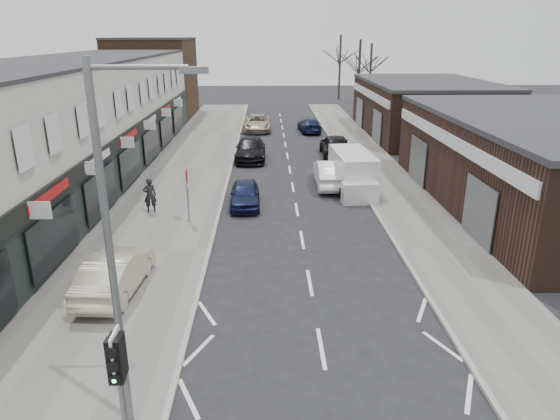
{
  "coord_description": "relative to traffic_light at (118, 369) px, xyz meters",
  "views": [
    {
      "loc": [
        -1.51,
        -10.1,
        8.47
      ],
      "look_at": [
        -1.06,
        6.56,
        2.6
      ],
      "focal_mm": 32.0,
      "sensor_mm": 36.0,
      "label": 1
    }
  ],
  "objects": [
    {
      "name": "tree_far_b",
      "position": [
        15.9,
        56.02,
        -2.41
      ],
      "size": [
        3.6,
        3.6,
        7.5
      ],
      "primitive_type": null,
      "color": "#382D26",
      "rests_on": "ground"
    },
    {
      "name": "pavement_right",
      "position": [
        10.15,
        24.02,
        -2.35
      ],
      "size": [
        3.5,
        64.0,
        0.12
      ],
      "primitive_type": "cube",
      "color": "slate",
      "rests_on": "ground"
    },
    {
      "name": "parked_car_right_c",
      "position": [
        6.81,
        37.55,
        -1.78
      ],
      "size": [
        2.1,
        4.5,
        1.27
      ],
      "primitive_type": "imported",
      "rotation": [
        0.0,
        0.0,
        3.22
      ],
      "color": "#131C3D",
      "rests_on": "ground"
    },
    {
      "name": "white_van",
      "position": [
        7.8,
        19.48,
        -1.4
      ],
      "size": [
        2.24,
        5.64,
        2.15
      ],
      "rotation": [
        0.0,
        0.0,
        0.06
      ],
      "color": "silver",
      "rests_on": "ground"
    },
    {
      "name": "right_unit_near",
      "position": [
        16.9,
        16.02,
        -0.16
      ],
      "size": [
        10.0,
        18.0,
        4.5
      ],
      "primitive_type": "cube",
      "color": "#362218",
      "rests_on": "ground"
    },
    {
      "name": "pedestrian",
      "position": [
        -2.91,
        15.53,
        -1.43
      ],
      "size": [
        0.72,
        0.57,
        1.73
      ],
      "primitive_type": "imported",
      "rotation": [
        0.0,
        0.0,
        3.42
      ],
      "color": "black",
      "rests_on": "pavement_left"
    },
    {
      "name": "parked_car_right_b",
      "position": [
        7.9,
        27.75,
        -1.59
      ],
      "size": [
        1.97,
        4.87,
        1.66
      ],
      "primitive_type": "imported",
      "rotation": [
        0.0,
        0.0,
        3.14
      ],
      "color": "black",
      "rests_on": "ground"
    },
    {
      "name": "tree_far_c",
      "position": [
        12.9,
        62.02,
        -2.41
      ],
      "size": [
        3.6,
        3.6,
        8.5
      ],
      "primitive_type": null,
      "color": "#382D26",
      "rests_on": "ground"
    },
    {
      "name": "sedan_on_pavement",
      "position": [
        -2.3,
        7.34,
        -1.59
      ],
      "size": [
        1.82,
        4.41,
        1.42
      ],
      "primitive_type": "imported",
      "rotation": [
        0.0,
        0.0,
        3.07
      ],
      "color": "#C3B59C",
      "rests_on": "pavement_left"
    },
    {
      "name": "warning_sign",
      "position": [
        -0.76,
        14.02,
        -0.21
      ],
      "size": [
        0.12,
        0.8,
        2.7
      ],
      "color": "slate",
      "rests_on": "pavement_left"
    },
    {
      "name": "tree_far_a",
      "position": [
        13.4,
        50.02,
        -2.41
      ],
      "size": [
        3.6,
        3.6,
        8.0
      ],
      "primitive_type": null,
      "color": "#382D26",
      "rests_on": "ground"
    },
    {
      "name": "ground",
      "position": [
        4.4,
        2.02,
        -2.41
      ],
      "size": [
        160.0,
        160.0,
        0.0
      ],
      "primitive_type": "plane",
      "color": "black",
      "rests_on": "ground"
    },
    {
      "name": "parked_car_left_a",
      "position": [
        1.73,
        16.67,
        -1.77
      ],
      "size": [
        1.61,
        3.82,
        1.29
      ],
      "primitive_type": "imported",
      "rotation": [
        0.0,
        0.0,
        0.02
      ],
      "color": "#12193A",
      "rests_on": "ground"
    },
    {
      "name": "parked_car_left_c",
      "position": [
        2.02,
        38.3,
        -1.69
      ],
      "size": [
        2.5,
        5.26,
        1.45
      ],
      "primitive_type": "imported",
      "rotation": [
        0.0,
        0.0,
        0.02
      ],
      "color": "#B3A58F",
      "rests_on": "ground"
    },
    {
      "name": "right_unit_far",
      "position": [
        16.9,
        36.02,
        -0.16
      ],
      "size": [
        10.0,
        16.0,
        4.5
      ],
      "primitive_type": "cube",
      "color": "#362218",
      "rests_on": "ground"
    },
    {
      "name": "street_lamp",
      "position": [
        -0.13,
        1.22,
        2.2
      ],
      "size": [
        2.23,
        0.22,
        8.0
      ],
      "color": "slate",
      "rests_on": "pavement_left"
    },
    {
      "name": "brick_block_far",
      "position": [
        -9.1,
        47.02,
        1.59
      ],
      "size": [
        8.0,
        10.0,
        8.0
      ],
      "primitive_type": "cube",
      "color": "#462F1E",
      "rests_on": "ground"
    },
    {
      "name": "parked_car_left_b",
      "position": [
        1.72,
        26.98,
        -1.66
      ],
      "size": [
        2.12,
        5.18,
        1.5
      ],
      "primitive_type": "imported",
      "rotation": [
        0.0,
        0.0,
        -0.0
      ],
      "color": "black",
      "rests_on": "ground"
    },
    {
      "name": "shop_terrace_left",
      "position": [
        -9.1,
        21.52,
        1.14
      ],
      "size": [
        8.0,
        41.0,
        7.1
      ],
      "primitive_type": "cube",
      "color": "silver",
      "rests_on": "ground"
    },
    {
      "name": "traffic_light",
      "position": [
        0.0,
        0.0,
        0.0
      ],
      "size": [
        0.28,
        0.6,
        3.1
      ],
      "color": "slate",
      "rests_on": "pavement_left"
    },
    {
      "name": "pavement_left",
      "position": [
        -2.35,
        24.02,
        -2.35
      ],
      "size": [
        5.5,
        64.0,
        0.12
      ],
      "primitive_type": "cube",
      "color": "slate",
      "rests_on": "ground"
    },
    {
      "name": "parked_car_right_a",
      "position": [
        6.6,
        20.16,
        -1.64
      ],
      "size": [
        1.71,
        4.75,
        1.56
      ],
      "primitive_type": "imported",
      "rotation": [
        0.0,
        0.0,
        3.13
      ],
      "color": "white",
      "rests_on": "ground"
    }
  ]
}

